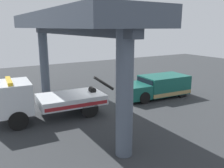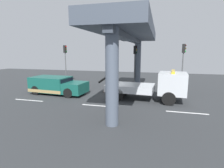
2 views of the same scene
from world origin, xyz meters
name	(u,v)px [view 2 (image 2 of 2)]	position (x,y,z in m)	size (l,w,h in m)	color
ground_plane	(109,98)	(0.00, 0.00, -0.05)	(60.00, 40.00, 0.10)	#2D3033
lane_stripe_west	(29,100)	(-6.00, -2.62, 0.00)	(2.60, 0.16, 0.01)	silver
lane_stripe_mid	(99,106)	(0.00, -2.62, 0.00)	(2.60, 0.16, 0.01)	silver
lane_stripe_east	(187,113)	(6.00, -2.62, 0.00)	(2.60, 0.16, 0.01)	silver
tow_truck_white	(154,86)	(3.79, -0.05, 1.20)	(7.32, 2.78, 2.46)	silver
towed_van_green	(56,86)	(-5.05, 0.00, 0.78)	(5.33, 2.52, 1.58)	#145147
overpass_structure	(130,35)	(1.80, 0.00, 5.19)	(3.60, 13.40, 5.95)	#4C5666
traffic_light_near	(65,56)	(-6.98, 5.41, 3.37)	(0.39, 0.32, 4.65)	#515456
traffic_light_far	(135,57)	(1.52, 5.41, 3.29)	(0.39, 0.32, 4.53)	#515456
traffic_light_mid	(183,57)	(6.52, 5.41, 3.39)	(0.39, 0.32, 4.67)	#515456
traffic_cone_orange	(106,89)	(-0.82, 1.86, 0.28)	(0.49, 0.49, 0.58)	orange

